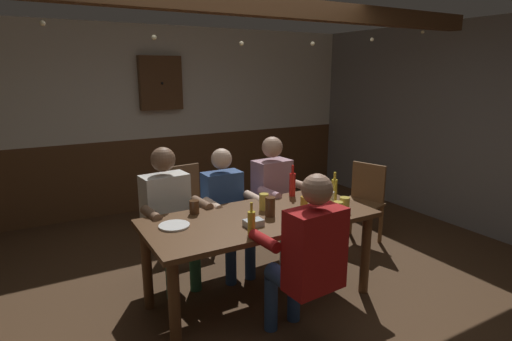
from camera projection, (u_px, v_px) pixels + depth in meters
name	position (u px, v px, depth m)	size (l,w,h in m)	color
ground_plane	(272.00, 311.00, 3.31)	(7.19, 7.19, 0.00)	#4C331E
back_wall_upper	(153.00, 82.00, 5.49)	(5.98, 0.12, 1.48)	silver
back_wall_wainscot	(158.00, 172.00, 5.78)	(5.98, 0.12, 0.99)	brown
side_wall_concrete	(510.00, 132.00, 4.48)	(0.12, 6.00, 2.47)	gray
ceiling_beam	(238.00, 4.00, 3.21)	(5.38, 0.14, 0.16)	brown
dining_table	(260.00, 228.00, 3.33)	(1.86, 0.84, 0.75)	brown
person_0	(169.00, 210.00, 3.61)	(0.57, 0.55, 1.24)	silver
person_1	(226.00, 206.00, 3.86)	(0.51, 0.52, 1.18)	#2D4C84
person_2	(276.00, 193.00, 4.13)	(0.53, 0.55, 1.25)	#B78493
person_3	(308.00, 253.00, 2.76)	(0.56, 0.53, 1.25)	#AD1919
chair_empty_near_right	(362.00, 201.00, 4.57)	(0.55, 0.55, 0.88)	brown
chair_empty_near_left	(188.00, 203.00, 4.48)	(0.48, 0.48, 0.88)	brown
condiment_caddy	(253.00, 223.00, 3.08)	(0.14, 0.10, 0.05)	#B2B7BC
plate_0	(174.00, 226.00, 3.07)	(0.23, 0.23, 0.01)	white
bottle_0	(321.00, 204.00, 3.25)	(0.06, 0.06, 0.30)	gold
bottle_1	(251.00, 223.00, 2.90)	(0.06, 0.06, 0.24)	gold
bottle_2	(292.00, 184.00, 3.80)	(0.06, 0.06, 0.29)	red
bottle_3	(334.00, 190.00, 3.60)	(0.05, 0.05, 0.28)	gold
pint_glass_0	(330.00, 199.00, 3.51)	(0.07, 0.07, 0.13)	white
pint_glass_1	(344.00, 204.00, 3.39)	(0.08, 0.08, 0.12)	#E5C64C
pint_glass_2	(270.00, 207.00, 3.28)	(0.08, 0.08, 0.16)	#4C2D19
pint_glass_3	(264.00, 202.00, 3.43)	(0.08, 0.08, 0.14)	#E5C64C
pint_glass_4	(338.00, 208.00, 3.32)	(0.08, 0.08, 0.11)	#E5C64C
pint_glass_5	(304.00, 205.00, 3.35)	(0.06, 0.06, 0.14)	gold
pint_glass_6	(316.00, 202.00, 3.48)	(0.07, 0.07, 0.11)	white
pint_glass_7	(194.00, 207.00, 3.34)	(0.08, 0.08, 0.11)	#4C2D19
wall_dart_cabinet	(161.00, 83.00, 5.41)	(0.56, 0.15, 0.70)	brown
string_lights	(241.00, 33.00, 3.22)	(4.22, 0.04, 0.21)	#F9EAB2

